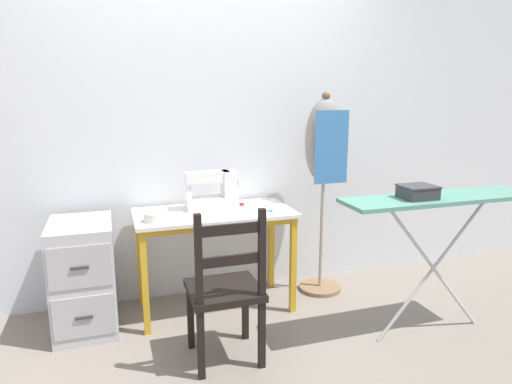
{
  "coord_description": "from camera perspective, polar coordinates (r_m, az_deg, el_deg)",
  "views": [
    {
      "loc": [
        -0.65,
        -2.69,
        1.51
      ],
      "look_at": [
        0.29,
        0.24,
        0.83
      ],
      "focal_mm": 32.0,
      "sensor_mm": 36.0,
      "label": 1
    }
  ],
  "objects": [
    {
      "name": "filing_cabinet",
      "position": [
        3.15,
        -20.72,
        -9.83
      ],
      "size": [
        0.38,
        0.52,
        0.71
      ],
      "color": "#B7B7BC",
      "rests_on": "ground_plane"
    },
    {
      "name": "ironing_board",
      "position": [
        2.96,
        21.9,
        -1.5
      ],
      "size": [
        1.23,
        0.3,
        0.9
      ],
      "color": "#518E7A",
      "rests_on": "ground_plane"
    },
    {
      "name": "ground_plane",
      "position": [
        3.15,
        -3.9,
        -16.2
      ],
      "size": [
        14.0,
        14.0,
        0.0
      ],
      "primitive_type": "plane",
      "color": "gray"
    },
    {
      "name": "scissors",
      "position": [
        3.14,
        2.15,
        -2.27
      ],
      "size": [
        0.14,
        0.12,
        0.01
      ],
      "color": "silver",
      "rests_on": "sewing_table"
    },
    {
      "name": "dress_form",
      "position": [
        3.38,
        8.54,
        4.79
      ],
      "size": [
        0.32,
        0.32,
        1.51
      ],
      "color": "#846647",
      "rests_on": "ground_plane"
    },
    {
      "name": "sewing_machine",
      "position": [
        3.18,
        -5.37,
        0.13
      ],
      "size": [
        0.37,
        0.16,
        0.28
      ],
      "color": "white",
      "rests_on": "sewing_table"
    },
    {
      "name": "wall_back",
      "position": [
        3.35,
        -6.71,
        8.36
      ],
      "size": [
        10.0,
        0.05,
        2.55
      ],
      "color": "silver",
      "rests_on": "ground_plane"
    },
    {
      "name": "fabric_bowl",
      "position": [
        2.94,
        -12.56,
        -3.01
      ],
      "size": [
        0.14,
        0.14,
        0.06
      ],
      "color": "silver",
      "rests_on": "sewing_table"
    },
    {
      "name": "sewing_table",
      "position": [
        3.14,
        -5.18,
        -4.11
      ],
      "size": [
        1.07,
        0.53,
        0.71
      ],
      "color": "silver",
      "rests_on": "ground_plane"
    },
    {
      "name": "storage_box",
      "position": [
        2.83,
        19.56,
        0.02
      ],
      "size": [
        0.2,
        0.17,
        0.08
      ],
      "color": "#333338",
      "rests_on": "ironing_board"
    },
    {
      "name": "thread_spool_near_machine",
      "position": [
        3.25,
        -1.79,
        -1.5
      ],
      "size": [
        0.04,
        0.04,
        0.03
      ],
      "color": "red",
      "rests_on": "sewing_table"
    },
    {
      "name": "wooden_chair",
      "position": [
        2.6,
        -3.83,
        -12.17
      ],
      "size": [
        0.4,
        0.38,
        0.92
      ],
      "color": "black",
      "rests_on": "ground_plane"
    }
  ]
}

